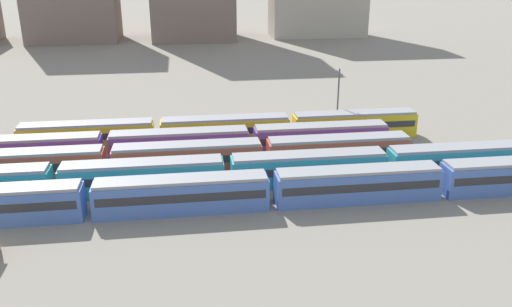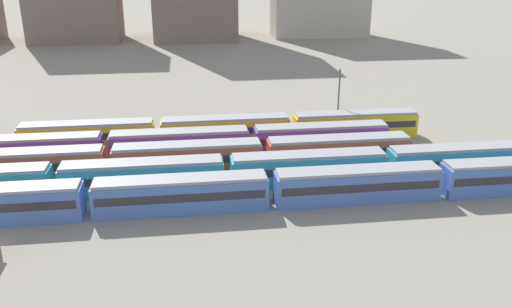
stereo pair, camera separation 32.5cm
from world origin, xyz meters
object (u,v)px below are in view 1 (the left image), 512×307
object	(u,v)px
train_track_1	(308,168)
train_track_4	(225,130)
train_track_3	(180,144)
catenary_pole_1	(338,97)
train_track_0	(272,189)
train_track_2	(188,158)

from	to	relation	value
train_track_1	train_track_4	world-z (taller)	same
train_track_3	catenary_pole_1	bearing A→B (deg)	19.05
train_track_4	catenary_pole_1	world-z (taller)	catenary_pole_1
train_track_4	catenary_pole_1	bearing A→B (deg)	9.66
train_track_0	train_track_1	bearing A→B (deg)	45.01
train_track_2	train_track_3	distance (m)	5.29
train_track_0	train_track_1	world-z (taller)	same
train_track_2	train_track_3	xyz separation A→B (m)	(-0.98, 5.20, 0.00)
train_track_0	train_track_2	world-z (taller)	same
catenary_pole_1	train_track_1	bearing A→B (deg)	-115.05
train_track_0	train_track_4	size ratio (longest dim) A/B	1.34
catenary_pole_1	train_track_3	bearing A→B (deg)	-160.95
train_track_1	train_track_3	size ratio (longest dim) A/B	1.68
train_track_0	train_track_4	world-z (taller)	same
train_track_2	train_track_1	bearing A→B (deg)	-20.57
train_track_0	train_track_3	distance (m)	18.34
train_track_0	train_track_2	bearing A→B (deg)	129.78
train_track_1	train_track_2	distance (m)	14.80
train_track_2	catenary_pole_1	world-z (taller)	catenary_pole_1
train_track_1	train_track_3	xyz separation A→B (m)	(-14.83, 10.40, -0.00)
train_track_2	train_track_3	world-z (taller)	same
train_track_4	catenary_pole_1	size ratio (longest dim) A/B	5.87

